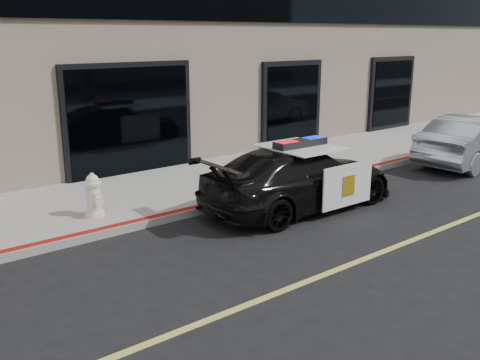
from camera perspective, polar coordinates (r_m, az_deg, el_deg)
ground at (r=9.31m, az=14.95°, el=-7.44°), size 120.00×120.00×0.00m
sidewalk_n at (r=12.90m, az=-3.90°, el=-0.23°), size 60.00×3.50×0.15m
police_car at (r=11.11m, az=6.38°, el=0.26°), size 2.11×4.51×1.46m
silver_sedan at (r=16.16m, az=23.90°, el=3.89°), size 1.67×4.26×1.38m
fire_hydrant at (r=10.54m, az=-15.34°, el=-1.66°), size 0.38×0.53×0.84m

